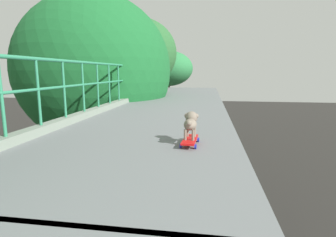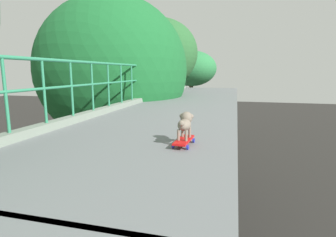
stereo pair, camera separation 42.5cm
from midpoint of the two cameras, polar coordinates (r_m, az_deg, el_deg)
The scene contains 9 objects.
overpass_deck at distance 2.52m, azimuth -19.23°, elevation -18.75°, with size 3.07×28.65×0.47m.
car_white_fifth at distance 13.34m, azimuth -22.43°, elevation -17.10°, with size 1.75×4.58×1.46m.
car_blue_sixth at distance 18.00m, azimuth -25.86°, elevation -10.33°, with size 1.77×4.02×1.43m.
city_bus at distance 26.80m, azimuth -10.80°, elevation -0.25°, with size 2.62×10.95×3.45m.
roadside_tree_mid at distance 10.98m, azimuth -10.61°, elevation 9.86°, with size 5.90×5.90×9.57m.
roadside_tree_far at distance 17.43m, azimuth -1.03°, elevation 13.56°, with size 4.80×4.80×9.97m.
roadside_tree_farthest at distance 28.37m, azimuth 5.48°, elevation 10.55°, with size 5.21×5.21×8.80m.
toy_skateboard at distance 3.50m, azimuth 6.90°, elevation -4.74°, with size 0.23×0.54×0.08m.
small_dog at distance 3.51m, azimuth 7.16°, elevation -0.85°, with size 0.20×0.41×0.34m.
Camera 2 is at (2.72, -1.77, 6.63)m, focal length 28.41 mm.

